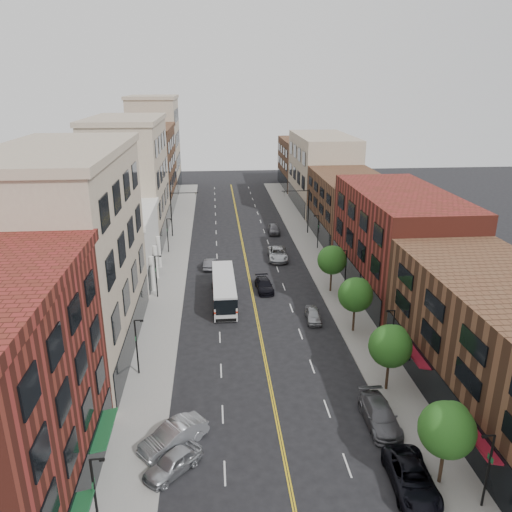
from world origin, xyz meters
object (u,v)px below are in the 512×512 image
object	(u,v)px
car_lane_behind	(210,264)
car_lane_c	(274,229)
car_parked_mid	(380,415)
car_parked_far	(313,315)
car_angle_a	(173,463)
car_lane_a	(264,285)
car_parked_near	(412,478)
car_angle_b	(174,436)
city_bus	(224,288)
car_lane_b	(278,254)

from	to	relation	value
car_lane_behind	car_lane_c	xyz separation A→B (m)	(10.52, 15.38, 0.12)
car_parked_mid	car_parked_far	bearing A→B (deg)	95.87
car_angle_a	car_parked_mid	xyz separation A→B (m)	(14.67, 3.46, 0.07)
car_lane_behind	car_lane_a	bearing A→B (deg)	135.28
car_parked_near	car_lane_behind	world-z (taller)	car_parked_near
car_angle_b	car_lane_c	world-z (taller)	car_angle_b
car_angle_b	car_lane_c	distance (m)	51.41
car_parked_far	car_parked_mid	bearing A→B (deg)	-80.89
car_parked_far	car_angle_b	bearing A→B (deg)	-122.69
city_bus	car_parked_near	size ratio (longest dim) A/B	2.05
car_angle_a	car_lane_a	bearing A→B (deg)	118.37
city_bus	car_angle_b	bearing A→B (deg)	-100.36
car_parked_far	car_lane_behind	distance (m)	19.70
car_parked_far	car_parked_near	bearing A→B (deg)	-82.32
car_parked_mid	car_lane_c	bearing A→B (deg)	92.70
car_lane_behind	car_lane_b	distance (m)	9.95
car_angle_b	car_angle_a	bearing A→B (deg)	-36.96
car_lane_b	car_parked_near	bearing A→B (deg)	-83.09
car_lane_b	car_lane_behind	bearing A→B (deg)	-160.63
car_parked_mid	car_lane_behind	size ratio (longest dim) A/B	1.37
car_parked_near	car_lane_behind	bearing A→B (deg)	111.00
car_angle_b	car_lane_b	bearing A→B (deg)	122.26
car_angle_b	car_lane_behind	bearing A→B (deg)	136.08
car_angle_a	car_parked_mid	distance (m)	15.07
car_parked_near	car_lane_behind	size ratio (longest dim) A/B	1.41
car_parked_mid	car_lane_b	distance (m)	36.28
car_angle_a	car_angle_b	distance (m)	2.45
car_parked_near	car_lane_a	distance (m)	31.88
city_bus	car_parked_far	xyz separation A→B (m)	(9.16, -5.65, -1.03)
car_parked_mid	car_lane_c	size ratio (longest dim) A/B	1.20
car_parked_near	car_lane_a	bearing A→B (deg)	104.19
car_parked_mid	car_lane_b	xyz separation A→B (m)	(-2.87, 36.16, 0.02)
city_bus	car_angle_a	distance (m)	26.32
car_lane_b	car_parked_far	bearing A→B (deg)	-83.21
car_lane_b	car_lane_c	bearing A→B (deg)	88.60
car_parked_far	car_lane_b	xyz separation A→B (m)	(-1.27, 19.27, 0.16)
car_parked_mid	car_parked_far	distance (m)	16.97
car_parked_near	car_parked_mid	world-z (taller)	car_parked_mid
car_angle_b	car_lane_a	bearing A→B (deg)	121.34
car_parked_mid	car_lane_c	distance (m)	48.78
city_bus	car_parked_near	world-z (taller)	city_bus
city_bus	car_parked_mid	size ratio (longest dim) A/B	2.11
city_bus	car_angle_a	xyz separation A→B (m)	(-3.91, -26.01, -0.97)
car_angle_b	car_lane_behind	world-z (taller)	car_angle_b
car_parked_far	car_lane_b	bearing A→B (deg)	97.47
car_parked_mid	car_lane_c	world-z (taller)	car_parked_mid
car_parked_far	car_lane_a	bearing A→B (deg)	120.90
car_angle_a	car_lane_behind	bearing A→B (deg)	131.84
car_angle_b	car_lane_behind	xyz separation A→B (m)	(2.38, 34.38, -0.18)
car_angle_a	car_lane_c	size ratio (longest dim) A/B	0.93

